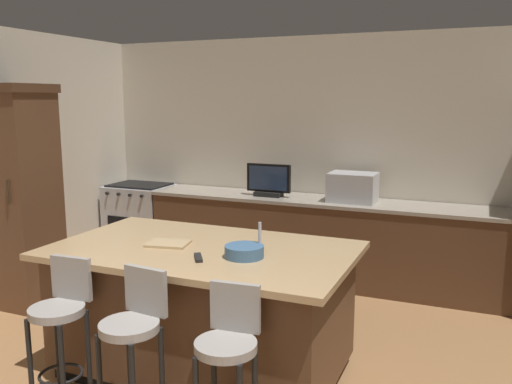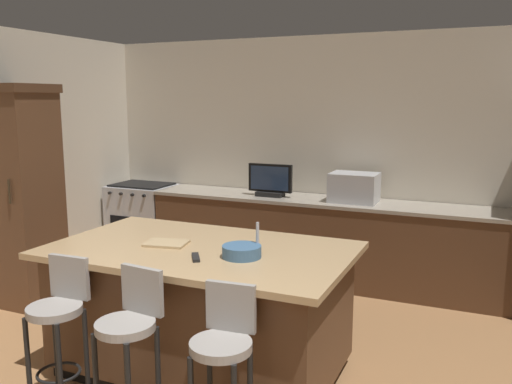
{
  "view_description": "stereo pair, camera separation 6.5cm",
  "coord_description": "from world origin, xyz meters",
  "px_view_note": "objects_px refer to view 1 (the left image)",
  "views": [
    {
      "loc": [
        1.49,
        -1.5,
        1.96
      ],
      "look_at": [
        -0.29,
        2.71,
        1.16
      ],
      "focal_mm": 37.64,
      "sensor_mm": 36.0,
      "label": 1
    },
    {
      "loc": [
        1.55,
        -1.48,
        1.96
      ],
      "look_at": [
        -0.29,
        2.71,
        1.16
      ],
      "focal_mm": 37.64,
      "sensor_mm": 36.0,
      "label": 2
    }
  ],
  "objects_px": {
    "kitchen_island": "(203,309)",
    "cabinet_tower": "(18,192)",
    "bar_stool_right": "(228,357)",
    "cell_phone": "(237,247)",
    "range_oven": "(141,221)",
    "tv_remote": "(198,258)",
    "fruit_bowl": "(244,251)",
    "bar_stool_left": "(61,321)",
    "microwave": "(353,187)",
    "cutting_board": "(168,244)",
    "bar_stool_center": "(134,340)",
    "tv_monitor": "(269,182)"
  },
  "relations": [
    {
      "from": "bar_stool_center",
      "to": "fruit_bowl",
      "type": "relative_size",
      "value": 3.85
    },
    {
      "from": "bar_stool_center",
      "to": "cell_phone",
      "type": "xyz_separation_m",
      "value": [
        0.22,
        0.92,
        0.33
      ]
    },
    {
      "from": "range_oven",
      "to": "bar_stool_center",
      "type": "relative_size",
      "value": 0.92
    },
    {
      "from": "kitchen_island",
      "to": "tv_monitor",
      "type": "distance_m",
      "value": 2.28
    },
    {
      "from": "tv_monitor",
      "to": "bar_stool_center",
      "type": "xyz_separation_m",
      "value": [
        0.36,
        -3.01,
        -0.46
      ]
    },
    {
      "from": "cell_phone",
      "to": "fruit_bowl",
      "type": "bearing_deg",
      "value": -47.34
    },
    {
      "from": "tv_monitor",
      "to": "bar_stool_right",
      "type": "xyz_separation_m",
      "value": [
        0.93,
        -2.93,
        -0.49
      ]
    },
    {
      "from": "bar_stool_left",
      "to": "cell_phone",
      "type": "xyz_separation_m",
      "value": [
        0.82,
        0.85,
        0.35
      ]
    },
    {
      "from": "range_oven",
      "to": "bar_stool_right",
      "type": "relative_size",
      "value": 0.96
    },
    {
      "from": "cabinet_tower",
      "to": "tv_monitor",
      "type": "xyz_separation_m",
      "value": [
        1.87,
        1.68,
        -0.02
      ]
    },
    {
      "from": "range_oven",
      "to": "cell_phone",
      "type": "height_order",
      "value": "cell_phone"
    },
    {
      "from": "bar_stool_left",
      "to": "bar_stool_right",
      "type": "bearing_deg",
      "value": -2.68
    },
    {
      "from": "bar_stool_center",
      "to": "bar_stool_left",
      "type": "bearing_deg",
      "value": 179.05
    },
    {
      "from": "bar_stool_left",
      "to": "tv_remote",
      "type": "bearing_deg",
      "value": 32.79
    },
    {
      "from": "tv_monitor",
      "to": "cutting_board",
      "type": "relative_size",
      "value": 1.7
    },
    {
      "from": "kitchen_island",
      "to": "cutting_board",
      "type": "height_order",
      "value": "cutting_board"
    },
    {
      "from": "range_oven",
      "to": "cell_phone",
      "type": "relative_size",
      "value": 6.14
    },
    {
      "from": "bar_stool_left",
      "to": "tv_monitor",
      "type": "bearing_deg",
      "value": 82.87
    },
    {
      "from": "cabinet_tower",
      "to": "tv_monitor",
      "type": "relative_size",
      "value": 4.21
    },
    {
      "from": "kitchen_island",
      "to": "microwave",
      "type": "xyz_separation_m",
      "value": [
        0.55,
        2.23,
        0.58
      ]
    },
    {
      "from": "cabinet_tower",
      "to": "bar_stool_left",
      "type": "xyz_separation_m",
      "value": [
        1.64,
        -1.25,
        -0.51
      ]
    },
    {
      "from": "range_oven",
      "to": "tv_remote",
      "type": "relative_size",
      "value": 5.42
    },
    {
      "from": "kitchen_island",
      "to": "tv_monitor",
      "type": "height_order",
      "value": "tv_monitor"
    },
    {
      "from": "kitchen_island",
      "to": "cell_phone",
      "type": "bearing_deg",
      "value": 22.16
    },
    {
      "from": "fruit_bowl",
      "to": "cell_phone",
      "type": "relative_size",
      "value": 1.72
    },
    {
      "from": "microwave",
      "to": "bar_stool_left",
      "type": "bearing_deg",
      "value": -111.11
    },
    {
      "from": "bar_stool_right",
      "to": "cutting_board",
      "type": "distance_m",
      "value": 1.15
    },
    {
      "from": "cabinet_tower",
      "to": "tv_monitor",
      "type": "bearing_deg",
      "value": 41.87
    },
    {
      "from": "cabinet_tower",
      "to": "tv_remote",
      "type": "distance_m",
      "value": 2.47
    },
    {
      "from": "bar_stool_center",
      "to": "cell_phone",
      "type": "bearing_deg",
      "value": 82.5
    },
    {
      "from": "fruit_bowl",
      "to": "tv_monitor",
      "type": "bearing_deg",
      "value": 107.75
    },
    {
      "from": "range_oven",
      "to": "tv_monitor",
      "type": "distance_m",
      "value": 1.83
    },
    {
      "from": "tv_monitor",
      "to": "kitchen_island",
      "type": "bearing_deg",
      "value": -80.6
    },
    {
      "from": "kitchen_island",
      "to": "bar_stool_right",
      "type": "xyz_separation_m",
      "value": [
        0.57,
        -0.76,
        0.1
      ]
    },
    {
      "from": "tv_remote",
      "to": "cell_phone",
      "type": "bearing_deg",
      "value": 37.76
    },
    {
      "from": "microwave",
      "to": "cabinet_tower",
      "type": "bearing_deg",
      "value": -148.17
    },
    {
      "from": "bar_stool_right",
      "to": "cell_phone",
      "type": "height_order",
      "value": "bar_stool_right"
    },
    {
      "from": "cabinet_tower",
      "to": "bar_stool_center",
      "type": "relative_size",
      "value": 2.1
    },
    {
      "from": "bar_stool_right",
      "to": "fruit_bowl",
      "type": "bearing_deg",
      "value": 101.93
    },
    {
      "from": "microwave",
      "to": "bar_stool_center",
      "type": "xyz_separation_m",
      "value": [
        -0.55,
        -3.06,
        -0.45
      ]
    },
    {
      "from": "microwave",
      "to": "cell_phone",
      "type": "relative_size",
      "value": 3.2
    },
    {
      "from": "kitchen_island",
      "to": "cabinet_tower",
      "type": "distance_m",
      "value": 2.37
    },
    {
      "from": "microwave",
      "to": "bar_stool_left",
      "type": "relative_size",
      "value": 0.5
    },
    {
      "from": "range_oven",
      "to": "fruit_bowl",
      "type": "distance_m",
      "value": 3.42
    },
    {
      "from": "tv_remote",
      "to": "bar_stool_center",
      "type": "bearing_deg",
      "value": -134.16
    },
    {
      "from": "cabinet_tower",
      "to": "microwave",
      "type": "relative_size",
      "value": 4.35
    },
    {
      "from": "bar_stool_right",
      "to": "cutting_board",
      "type": "height_order",
      "value": "bar_stool_right"
    },
    {
      "from": "microwave",
      "to": "bar_stool_center",
      "type": "relative_size",
      "value": 0.48
    },
    {
      "from": "kitchen_island",
      "to": "tv_remote",
      "type": "distance_m",
      "value": 0.54
    },
    {
      "from": "bar_stool_center",
      "to": "bar_stool_right",
      "type": "bearing_deg",
      "value": 13.37
    }
  ]
}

